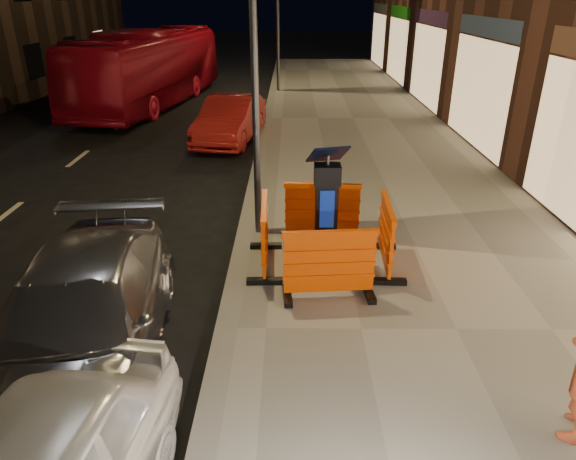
{
  "coord_description": "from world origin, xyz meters",
  "views": [
    {
      "loc": [
        0.84,
        -5.52,
        4.12
      ],
      "look_at": [
        0.8,
        1.0,
        1.1
      ],
      "focal_mm": 32.0,
      "sensor_mm": 36.0,
      "label": 1
    }
  ],
  "objects_px": {
    "parking_kiosk": "(326,211)",
    "barrier_kerbside": "(265,235)",
    "car_red": "(231,141)",
    "barrier_front": "(329,265)",
    "car_silver": "(90,364)",
    "barrier_back": "(322,212)",
    "barrier_bldgside": "(386,236)",
    "bus_doubledecker": "(154,105)"
  },
  "relations": [
    {
      "from": "barrier_bldgside",
      "to": "car_silver",
      "type": "relative_size",
      "value": 0.29
    },
    {
      "from": "parking_kiosk",
      "to": "barrier_bldgside",
      "type": "xyz_separation_m",
      "value": [
        0.95,
        0.0,
        -0.41
      ]
    },
    {
      "from": "parking_kiosk",
      "to": "car_silver",
      "type": "height_order",
      "value": "parking_kiosk"
    },
    {
      "from": "parking_kiosk",
      "to": "car_red",
      "type": "distance_m",
      "value": 8.52
    },
    {
      "from": "barrier_front",
      "to": "barrier_kerbside",
      "type": "distance_m",
      "value": 1.34
    },
    {
      "from": "parking_kiosk",
      "to": "barrier_front",
      "type": "distance_m",
      "value": 1.04
    },
    {
      "from": "barrier_back",
      "to": "barrier_bldgside",
      "type": "distance_m",
      "value": 1.34
    },
    {
      "from": "barrier_back",
      "to": "barrier_bldgside",
      "type": "relative_size",
      "value": 1.0
    },
    {
      "from": "barrier_kerbside",
      "to": "barrier_bldgside",
      "type": "relative_size",
      "value": 1.0
    },
    {
      "from": "barrier_kerbside",
      "to": "barrier_bldgside",
      "type": "height_order",
      "value": "same"
    },
    {
      "from": "barrier_back",
      "to": "car_red",
      "type": "height_order",
      "value": "barrier_back"
    },
    {
      "from": "barrier_kerbside",
      "to": "car_red",
      "type": "bearing_deg",
      "value": 8.43
    },
    {
      "from": "barrier_front",
      "to": "car_silver",
      "type": "bearing_deg",
      "value": -160.73
    },
    {
      "from": "barrier_back",
      "to": "barrier_front",
      "type": "bearing_deg",
      "value": -86.53
    },
    {
      "from": "barrier_bldgside",
      "to": "car_red",
      "type": "bearing_deg",
      "value": 24.76
    },
    {
      "from": "car_silver",
      "to": "barrier_front",
      "type": "bearing_deg",
      "value": 17.34
    },
    {
      "from": "parking_kiosk",
      "to": "barrier_kerbside",
      "type": "bearing_deg",
      "value": -179.53
    },
    {
      "from": "car_red",
      "to": "bus_doubledecker",
      "type": "bearing_deg",
      "value": 132.19
    },
    {
      "from": "parking_kiosk",
      "to": "barrier_kerbside",
      "type": "distance_m",
      "value": 1.04
    },
    {
      "from": "car_silver",
      "to": "car_red",
      "type": "distance_m",
      "value": 10.4
    },
    {
      "from": "barrier_back",
      "to": "car_silver",
      "type": "height_order",
      "value": "barrier_back"
    },
    {
      "from": "barrier_back",
      "to": "barrier_kerbside",
      "type": "xyz_separation_m",
      "value": [
        -0.95,
        -0.95,
        0.0
      ]
    },
    {
      "from": "car_silver",
      "to": "barrier_bldgside",
      "type": "bearing_deg",
      "value": 23.46
    },
    {
      "from": "barrier_back",
      "to": "bus_doubledecker",
      "type": "distance_m",
      "value": 14.15
    },
    {
      "from": "barrier_kerbside",
      "to": "car_silver",
      "type": "xyz_separation_m",
      "value": [
        -2.05,
        -2.27,
        -0.67
      ]
    },
    {
      "from": "barrier_bldgside",
      "to": "bus_doubledecker",
      "type": "height_order",
      "value": "bus_doubledecker"
    },
    {
      "from": "parking_kiosk",
      "to": "barrier_kerbside",
      "type": "relative_size",
      "value": 1.4
    },
    {
      "from": "barrier_kerbside",
      "to": "bus_doubledecker",
      "type": "distance_m",
      "value": 14.65
    },
    {
      "from": "barrier_back",
      "to": "barrier_bldgside",
      "type": "xyz_separation_m",
      "value": [
        0.95,
        -0.95,
        0.0
      ]
    },
    {
      "from": "barrier_front",
      "to": "barrier_bldgside",
      "type": "distance_m",
      "value": 1.34
    },
    {
      "from": "barrier_kerbside",
      "to": "barrier_bldgside",
      "type": "distance_m",
      "value": 1.9
    },
    {
      "from": "parking_kiosk",
      "to": "car_red",
      "type": "xyz_separation_m",
      "value": [
        -2.38,
        8.11,
        -1.08
      ]
    },
    {
      "from": "barrier_kerbside",
      "to": "car_red",
      "type": "height_order",
      "value": "barrier_kerbside"
    },
    {
      "from": "car_red",
      "to": "barrier_front",
      "type": "bearing_deg",
      "value": -66.88
    },
    {
      "from": "parking_kiosk",
      "to": "car_red",
      "type": "bearing_deg",
      "value": 106.79
    },
    {
      "from": "car_red",
      "to": "barrier_kerbside",
      "type": "bearing_deg",
      "value": -71.6
    },
    {
      "from": "bus_doubledecker",
      "to": "barrier_front",
      "type": "bearing_deg",
      "value": -58.86
    },
    {
      "from": "car_red",
      "to": "bus_doubledecker",
      "type": "xyz_separation_m",
      "value": [
        -3.73,
        5.58,
        0.0
      ]
    },
    {
      "from": "barrier_kerbside",
      "to": "barrier_bldgside",
      "type": "bearing_deg",
      "value": -91.53
    },
    {
      "from": "parking_kiosk",
      "to": "barrier_bldgside",
      "type": "distance_m",
      "value": 1.04
    },
    {
      "from": "parking_kiosk",
      "to": "barrier_bldgside",
      "type": "relative_size",
      "value": 1.4
    },
    {
      "from": "barrier_bldgside",
      "to": "car_silver",
      "type": "distance_m",
      "value": 4.6
    }
  ]
}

